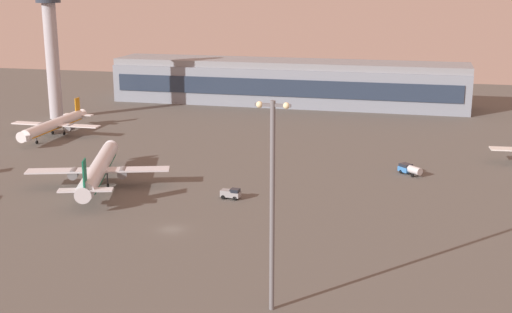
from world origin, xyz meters
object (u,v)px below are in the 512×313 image
airplane_taxiway_distant (98,169)px  airplane_far_stand (55,125)px  control_tower (51,39)px  baggage_tractor (231,193)px  fuel_truck (410,169)px  apron_light_west (272,196)px

airplane_taxiway_distant → airplane_far_stand: airplane_taxiway_distant is taller
control_tower → airplane_taxiway_distant: (49.98, -68.67, -22.61)m
airplane_far_stand → baggage_tractor: size_ratio=8.35×
control_tower → fuel_truck: 127.74m
baggage_tractor → control_tower: bearing=-126.3°
airplane_taxiway_distant → apron_light_west: size_ratio=1.34×
airplane_taxiway_distant → fuel_truck: 72.94m
control_tower → baggage_tractor: size_ratio=10.86×
control_tower → apron_light_west: control_tower is taller
baggage_tractor → apron_light_west: (19.36, -47.01, 15.61)m
airplane_far_stand → baggage_tractor: bearing=145.6°
airplane_far_stand → fuel_truck: 105.57m
airplane_taxiway_distant → fuel_truck: (67.92, 26.47, -2.60)m
airplane_far_stand → baggage_tractor: 81.61m
baggage_tractor → apron_light_west: bearing=26.9°
apron_light_west → airplane_far_stand: bearing=133.2°
baggage_tractor → fuel_truck: bearing=132.2°
fuel_truck → baggage_tractor: size_ratio=1.40×
baggage_tractor → apron_light_west: 53.19m
control_tower → airplane_far_stand: size_ratio=1.30×
fuel_truck → apron_light_west: apron_light_west is taller
apron_light_west → fuel_truck: bearing=77.2°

